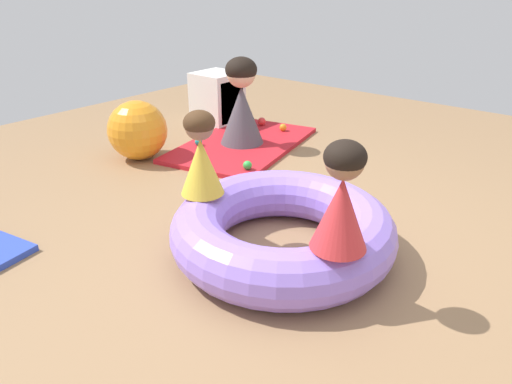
{
  "coord_description": "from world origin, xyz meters",
  "views": [
    {
      "loc": [
        -2.03,
        -1.31,
        1.51
      ],
      "look_at": [
        -0.09,
        0.28,
        0.34
      ],
      "focal_mm": 32.91,
      "sensor_mm": 36.0,
      "label": 1
    }
  ],
  "objects": [
    {
      "name": "ground_plane",
      "position": [
        0.0,
        0.0,
        0.0
      ],
      "size": [
        8.0,
        8.0,
        0.0
      ],
      "primitive_type": "plane",
      "color": "#93704C"
    },
    {
      "name": "adult_seated",
      "position": [
        1.19,
        1.51,
        0.43
      ],
      "size": [
        0.56,
        0.56,
        0.8
      ],
      "rotation": [
        0.0,
        0.0,
        2.11
      ],
      "color": "#4C4751",
      "rests_on": "gym_mat_far_left"
    },
    {
      "name": "child_in_yellow",
      "position": [
        -0.26,
        0.56,
        0.56
      ],
      "size": [
        0.37,
        0.37,
        0.5
      ],
      "rotation": [
        0.0,
        0.0,
        3.87
      ],
      "color": "yellow",
      "rests_on": "inflatable_cushion"
    },
    {
      "name": "play_ball_orange",
      "position": [
        1.73,
        1.42,
        0.08
      ],
      "size": [
        0.07,
        0.07,
        0.07
      ],
      "primitive_type": "sphere",
      "color": "orange",
      "rests_on": "gym_mat_far_left"
    },
    {
      "name": "gym_mat_far_left",
      "position": [
        1.19,
        1.51,
        0.02
      ],
      "size": [
        1.69,
        1.24,
        0.04
      ],
      "primitive_type": "cube",
      "rotation": [
        0.0,
        0.0,
        0.22
      ],
      "color": "red",
      "rests_on": "ground"
    },
    {
      "name": "play_ball_teal",
      "position": [
        0.86,
        1.77,
        0.07
      ],
      "size": [
        0.07,
        0.07,
        0.07
      ],
      "primitive_type": "sphere",
      "color": "teal",
      "rests_on": "gym_mat_far_left"
    },
    {
      "name": "storage_cube",
      "position": [
        1.58,
        2.18,
        0.28
      ],
      "size": [
        0.44,
        0.44,
        0.56
      ],
      "color": "white",
      "rests_on": "ground"
    },
    {
      "name": "child_in_red",
      "position": [
        -0.28,
        -0.38,
        0.58
      ],
      "size": [
        0.29,
        0.29,
        0.54
      ],
      "rotation": [
        0.0,
        0.0,
        3.19
      ],
      "color": "red",
      "rests_on": "inflatable_cushion"
    },
    {
      "name": "play_ball_green",
      "position": [
        0.7,
        1.02,
        0.08
      ],
      "size": [
        0.07,
        0.07,
        0.07
      ],
      "primitive_type": "sphere",
      "color": "green",
      "rests_on": "gym_mat_far_left"
    },
    {
      "name": "exercise_ball_large",
      "position": [
        0.37,
        2.01,
        0.26
      ],
      "size": [
        0.52,
        0.52,
        0.52
      ],
      "primitive_type": "sphere",
      "color": "orange",
      "rests_on": "ground"
    },
    {
      "name": "inflatable_cushion",
      "position": [
        -0.09,
        0.08,
        0.16
      ],
      "size": [
        1.31,
        1.31,
        0.31
      ],
      "primitive_type": "torus",
      "color": "#9975EA",
      "rests_on": "ground"
    },
    {
      "name": "play_ball_red",
      "position": [
        1.74,
        1.71,
        0.08
      ],
      "size": [
        0.08,
        0.08,
        0.08
      ],
      "primitive_type": "sphere",
      "color": "red",
      "rests_on": "gym_mat_far_left"
    }
  ]
}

